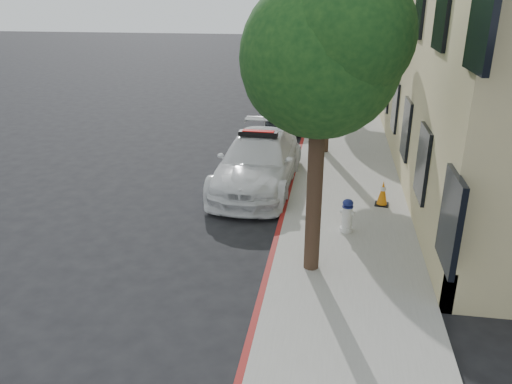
{
  "coord_description": "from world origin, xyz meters",
  "views": [
    {
      "loc": [
        3.18,
        -10.81,
        5.27
      ],
      "look_at": [
        1.51,
        -0.27,
        1.0
      ],
      "focal_mm": 35.0,
      "sensor_mm": 36.0,
      "label": 1
    }
  ],
  "objects_px": {
    "police_car": "(258,161)",
    "fire_hydrant": "(347,216)",
    "traffic_cone": "(383,193)",
    "parked_car_far": "(299,85)",
    "parked_car_mid": "(287,107)"
  },
  "relations": [
    {
      "from": "parked_car_mid",
      "to": "fire_hydrant",
      "type": "height_order",
      "value": "parked_car_mid"
    },
    {
      "from": "traffic_cone",
      "to": "parked_car_far",
      "type": "bearing_deg",
      "value": 102.67
    },
    {
      "from": "police_car",
      "to": "traffic_cone",
      "type": "bearing_deg",
      "value": -17.54
    },
    {
      "from": "parked_car_far",
      "to": "police_car",
      "type": "bearing_deg",
      "value": -93.67
    },
    {
      "from": "police_car",
      "to": "parked_car_far",
      "type": "relative_size",
      "value": 1.36
    },
    {
      "from": "parked_car_far",
      "to": "fire_hydrant",
      "type": "distance_m",
      "value": 16.74
    },
    {
      "from": "parked_car_mid",
      "to": "traffic_cone",
      "type": "bearing_deg",
      "value": -75.94
    },
    {
      "from": "police_car",
      "to": "traffic_cone",
      "type": "relative_size",
      "value": 8.05
    },
    {
      "from": "police_car",
      "to": "fire_hydrant",
      "type": "xyz_separation_m",
      "value": [
        2.51,
        -2.93,
        -0.23
      ]
    },
    {
      "from": "fire_hydrant",
      "to": "police_car",
      "type": "bearing_deg",
      "value": 148.99
    },
    {
      "from": "parked_car_mid",
      "to": "traffic_cone",
      "type": "height_order",
      "value": "parked_car_mid"
    },
    {
      "from": "police_car",
      "to": "parked_car_far",
      "type": "height_order",
      "value": "police_car"
    },
    {
      "from": "police_car",
      "to": "parked_car_mid",
      "type": "distance_m",
      "value": 7.42
    },
    {
      "from": "parked_car_mid",
      "to": "parked_car_far",
      "type": "distance_m",
      "value": 6.22
    },
    {
      "from": "parked_car_mid",
      "to": "parked_car_far",
      "type": "xyz_separation_m",
      "value": [
        -0.0,
        6.22,
        -0.15
      ]
    }
  ]
}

